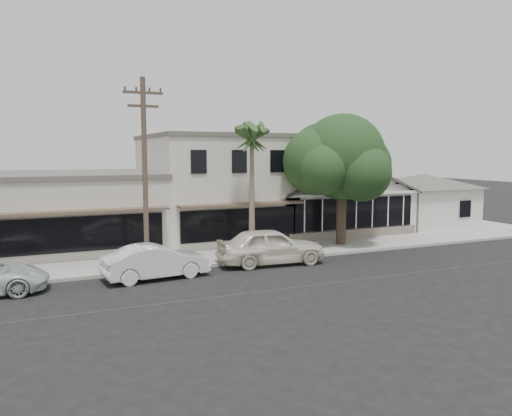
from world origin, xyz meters
name	(u,v)px	position (x,y,z in m)	size (l,w,h in m)	color
ground	(372,278)	(0.00, 0.00, 0.00)	(140.00, 140.00, 0.00)	black
sidewalk_north	(161,262)	(-8.00, 6.75, 0.07)	(90.00, 3.50, 0.15)	#9E9991
corner_shop	(323,195)	(5.00, 12.47, 2.62)	(10.40, 8.60, 5.10)	silver
side_cottage	(422,207)	(13.20, 11.50, 1.50)	(6.00, 6.00, 3.00)	silver
row_building_near	(211,188)	(-3.00, 13.50, 3.25)	(8.00, 10.00, 6.50)	beige
row_building_midnear	(67,212)	(-12.00, 13.50, 2.10)	(10.00, 10.00, 4.20)	beige
utility_pole	(145,170)	(-9.00, 5.20, 4.79)	(1.80, 0.24, 9.00)	brown
car_0	(271,246)	(-2.95, 4.39, 0.92)	(2.17, 5.41, 1.84)	silver
car_1	(156,262)	(-8.87, 3.84, 0.77)	(1.63, 4.67, 1.54)	silver
shade_tree	(339,160)	(2.88, 7.23, 5.19)	(7.10, 6.42, 7.88)	#3F3326
palm_east	(252,137)	(-2.99, 6.69, 6.43)	(3.27, 3.27, 7.54)	#726651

